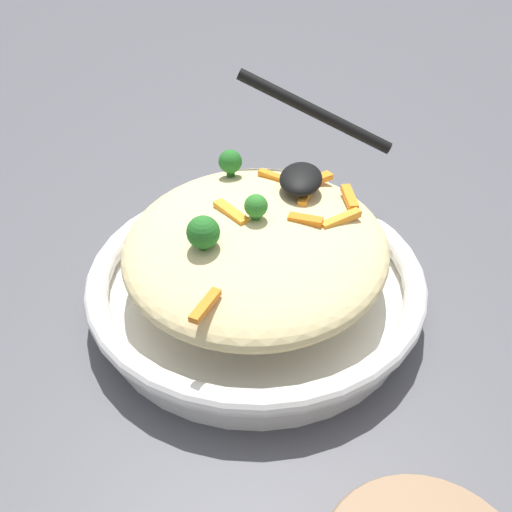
# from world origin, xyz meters

# --- Properties ---
(ground_plane) EXTENTS (2.40, 2.40, 0.00)m
(ground_plane) POSITION_xyz_m (0.00, 0.00, 0.00)
(ground_plane) COLOR #4C4C51
(serving_bowl) EXTENTS (0.32, 0.32, 0.05)m
(serving_bowl) POSITION_xyz_m (0.00, 0.00, 0.03)
(serving_bowl) COLOR white
(serving_bowl) RESTS_ON ground_plane
(pasta_mound) EXTENTS (0.26, 0.24, 0.06)m
(pasta_mound) POSITION_xyz_m (0.00, 0.00, 0.07)
(pasta_mound) COLOR #DBC689
(pasta_mound) RESTS_ON serving_bowl
(carrot_piece_0) EXTENTS (0.03, 0.04, 0.01)m
(carrot_piece_0) POSITION_xyz_m (0.08, -0.04, 0.10)
(carrot_piece_0) COLOR orange
(carrot_piece_0) RESTS_ON pasta_mound
(carrot_piece_1) EXTENTS (0.02, 0.03, 0.01)m
(carrot_piece_1) POSITION_xyz_m (0.08, -0.01, 0.10)
(carrot_piece_1) COLOR orange
(carrot_piece_1) RESTS_ON pasta_mound
(carrot_piece_2) EXTENTS (0.04, 0.04, 0.01)m
(carrot_piece_2) POSITION_xyz_m (0.01, 0.02, 0.10)
(carrot_piece_2) COLOR orange
(carrot_piece_2) RESTS_ON pasta_mound
(carrot_piece_3) EXTENTS (0.04, 0.02, 0.01)m
(carrot_piece_3) POSITION_xyz_m (-0.11, 0.02, 0.10)
(carrot_piece_3) COLOR orange
(carrot_piece_3) RESTS_ON pasta_mound
(carrot_piece_4) EXTENTS (0.03, 0.04, 0.01)m
(carrot_piece_4) POSITION_xyz_m (0.02, -0.07, 0.10)
(carrot_piece_4) COLOR orange
(carrot_piece_4) RESTS_ON pasta_mound
(carrot_piece_5) EXTENTS (0.03, 0.01, 0.01)m
(carrot_piece_5) POSITION_xyz_m (0.05, -0.04, 0.10)
(carrot_piece_5) COLOR orange
(carrot_piece_5) RESTS_ON pasta_mound
(carrot_piece_6) EXTENTS (0.04, 0.02, 0.01)m
(carrot_piece_6) POSITION_xyz_m (0.05, -0.08, 0.10)
(carrot_piece_6) COLOR orange
(carrot_piece_6) RESTS_ON pasta_mound
(carrot_piece_7) EXTENTS (0.01, 0.03, 0.01)m
(carrot_piece_7) POSITION_xyz_m (0.01, -0.04, 0.10)
(carrot_piece_7) COLOR orange
(carrot_piece_7) RESTS_ON pasta_mound
(broccoli_floret_0) EXTENTS (0.03, 0.03, 0.03)m
(broccoli_floret_0) POSITION_xyz_m (-0.04, 0.04, 0.12)
(broccoli_floret_0) COLOR #205B1C
(broccoli_floret_0) RESTS_ON pasta_mound
(broccoli_floret_1) EXTENTS (0.02, 0.02, 0.03)m
(broccoli_floret_1) POSITION_xyz_m (-0.00, -0.00, 0.12)
(broccoli_floret_1) COLOR #296820
(broccoli_floret_1) RESTS_ON pasta_mound
(broccoli_floret_2) EXTENTS (0.02, 0.02, 0.03)m
(broccoli_floret_2) POSITION_xyz_m (0.08, 0.04, 0.11)
(broccoli_floret_2) COLOR #205B1C
(broccoli_floret_2) RESTS_ON pasta_mound
(serving_spoon) EXTENTS (0.12, 0.16, 0.08)m
(serving_spoon) POSITION_xyz_m (0.09, -0.03, 0.12)
(serving_spoon) COLOR black
(serving_spoon) RESTS_ON pasta_mound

